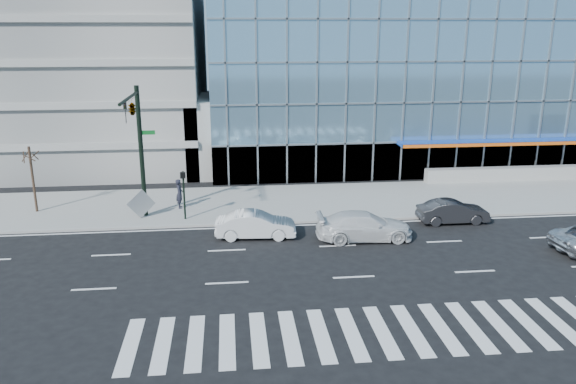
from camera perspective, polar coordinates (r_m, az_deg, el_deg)
name	(u,v)px	position (r m, az deg, el deg)	size (l,w,h in m)	color
ground	(338,246)	(30.71, 5.06, -5.47)	(160.00, 160.00, 0.00)	black
sidewalk	(315,201)	(38.11, 2.77, -0.93)	(120.00, 8.00, 0.15)	gray
theatre_building	(430,69)	(57.57, 14.23, 11.99)	(42.00, 26.00, 15.00)	#74A3C1
parking_garage	(66,44)	(55.82, -21.61, 13.82)	(24.00, 24.00, 20.00)	gray
ramp_block	(225,134)	(46.71, -6.41, 5.90)	(6.00, 8.00, 6.00)	gray
traffic_signal	(135,123)	(33.35, -15.27, 6.77)	(1.14, 5.74, 8.00)	black
ped_signal_post	(184,188)	(34.27, -10.56, 0.42)	(0.30, 0.33, 3.00)	black
street_tree_near	(30,156)	(38.28, -24.75, 3.38)	(1.10, 1.10, 4.23)	#332319
white_suv	(364,226)	(31.56, 7.75, -3.44)	(2.18, 5.37, 1.56)	silver
white_sedan	(256,225)	(31.62, -3.30, -3.34)	(1.57, 4.50, 1.48)	silver
dark_sedan	(453,212)	(35.36, 16.41, -1.93)	(1.48, 4.24, 1.40)	black
pedestrian	(179,194)	(36.84, -10.97, -0.16)	(0.70, 0.46, 1.91)	black
tilted_panel	(141,204)	(35.40, -14.70, -1.16)	(1.30, 0.06, 1.30)	#9F9F9F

